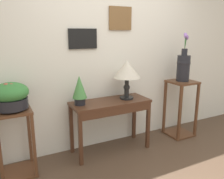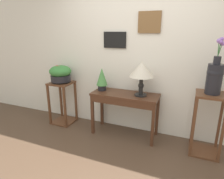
{
  "view_description": "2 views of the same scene",
  "coord_description": "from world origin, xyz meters",
  "px_view_note": "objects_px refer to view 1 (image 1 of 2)",
  "views": [
    {
      "loc": [
        -1.49,
        -1.47,
        1.65
      ],
      "look_at": [
        -0.06,
        1.31,
        0.87
      ],
      "focal_mm": 37.56,
      "sensor_mm": 36.0,
      "label": 1
    },
    {
      "loc": [
        0.83,
        -1.58,
        1.71
      ],
      "look_at": [
        -0.33,
        1.2,
        0.79
      ],
      "focal_mm": 31.2,
      "sensor_mm": 36.0,
      "label": 2
    }
  ],
  "objects_px": {
    "pedestal_stand_right": "(180,108)",
    "flower_vase_tall_right": "(183,65)",
    "console_table": "(111,109)",
    "potted_plant_on_console": "(79,89)",
    "pedestal_stand_left": "(16,143)",
    "planter_bowl_wide_left": "(11,96)",
    "table_lamp": "(127,71)"
  },
  "relations": [
    {
      "from": "pedestal_stand_right",
      "to": "flower_vase_tall_right",
      "type": "xyz_separation_m",
      "value": [
        0.0,
        -0.0,
        0.7
      ]
    },
    {
      "from": "console_table",
      "to": "potted_plant_on_console",
      "type": "height_order",
      "value": "potted_plant_on_console"
    },
    {
      "from": "pedestal_stand_left",
      "to": "potted_plant_on_console",
      "type": "bearing_deg",
      "value": 2.96
    },
    {
      "from": "console_table",
      "to": "pedestal_stand_right",
      "type": "bearing_deg",
      "value": -1.13
    },
    {
      "from": "pedestal_stand_left",
      "to": "planter_bowl_wide_left",
      "type": "relative_size",
      "value": 2.06
    },
    {
      "from": "flower_vase_tall_right",
      "to": "pedestal_stand_right",
      "type": "bearing_deg",
      "value": 174.17
    },
    {
      "from": "pedestal_stand_left",
      "to": "planter_bowl_wide_left",
      "type": "bearing_deg",
      "value": -101.13
    },
    {
      "from": "planter_bowl_wide_left",
      "to": "console_table",
      "type": "bearing_deg",
      "value": -0.47
    },
    {
      "from": "console_table",
      "to": "table_lamp",
      "type": "distance_m",
      "value": 0.56
    },
    {
      "from": "console_table",
      "to": "planter_bowl_wide_left",
      "type": "relative_size",
      "value": 2.78
    },
    {
      "from": "potted_plant_on_console",
      "to": "pedestal_stand_left",
      "type": "bearing_deg",
      "value": -177.04
    },
    {
      "from": "pedestal_stand_left",
      "to": "flower_vase_tall_right",
      "type": "xyz_separation_m",
      "value": [
        2.46,
        -0.04,
        0.75
      ]
    },
    {
      "from": "table_lamp",
      "to": "console_table",
      "type": "bearing_deg",
      "value": -174.63
    },
    {
      "from": "planter_bowl_wide_left",
      "to": "flower_vase_tall_right",
      "type": "xyz_separation_m",
      "value": [
        2.46,
        -0.03,
        0.18
      ]
    },
    {
      "from": "console_table",
      "to": "flower_vase_tall_right",
      "type": "distance_m",
      "value": 1.34
    },
    {
      "from": "potted_plant_on_console",
      "to": "flower_vase_tall_right",
      "type": "bearing_deg",
      "value": -2.66
    },
    {
      "from": "table_lamp",
      "to": "potted_plant_on_console",
      "type": "bearing_deg",
      "value": 177.58
    },
    {
      "from": "flower_vase_tall_right",
      "to": "console_table",
      "type": "bearing_deg",
      "value": 178.87
    },
    {
      "from": "pedestal_stand_left",
      "to": "pedestal_stand_right",
      "type": "distance_m",
      "value": 2.46
    },
    {
      "from": "planter_bowl_wide_left",
      "to": "pedestal_stand_right",
      "type": "relative_size",
      "value": 0.43
    },
    {
      "from": "table_lamp",
      "to": "flower_vase_tall_right",
      "type": "relative_size",
      "value": 0.73
    },
    {
      "from": "pedestal_stand_left",
      "to": "flower_vase_tall_right",
      "type": "relative_size",
      "value": 1.09
    },
    {
      "from": "potted_plant_on_console",
      "to": "pedestal_stand_left",
      "type": "height_order",
      "value": "potted_plant_on_console"
    },
    {
      "from": "pedestal_stand_left",
      "to": "planter_bowl_wide_left",
      "type": "xyz_separation_m",
      "value": [
        -0.0,
        -0.0,
        0.56
      ]
    },
    {
      "from": "potted_plant_on_console",
      "to": "planter_bowl_wide_left",
      "type": "relative_size",
      "value": 0.98
    },
    {
      "from": "console_table",
      "to": "flower_vase_tall_right",
      "type": "relative_size",
      "value": 1.48
    },
    {
      "from": "console_table",
      "to": "flower_vase_tall_right",
      "type": "height_order",
      "value": "flower_vase_tall_right"
    },
    {
      "from": "potted_plant_on_console",
      "to": "pedestal_stand_left",
      "type": "distance_m",
      "value": 0.97
    },
    {
      "from": "console_table",
      "to": "table_lamp",
      "type": "height_order",
      "value": "table_lamp"
    },
    {
      "from": "planter_bowl_wide_left",
      "to": "potted_plant_on_console",
      "type": "bearing_deg",
      "value": 3.0
    },
    {
      "from": "planter_bowl_wide_left",
      "to": "flower_vase_tall_right",
      "type": "bearing_deg",
      "value": -0.8
    },
    {
      "from": "potted_plant_on_console",
      "to": "planter_bowl_wide_left",
      "type": "distance_m",
      "value": 0.81
    }
  ]
}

